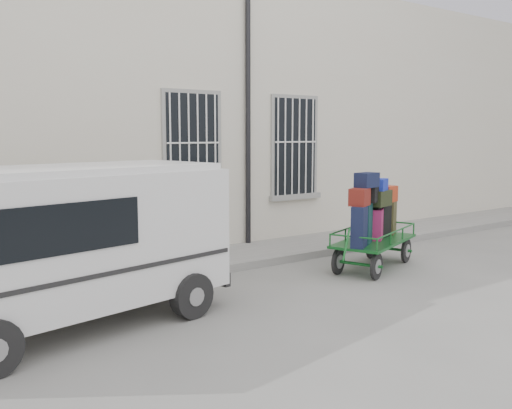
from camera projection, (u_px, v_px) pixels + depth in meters
The scene contains 5 objects.
ground at pixel (301, 284), 9.71m from camera, with size 80.00×80.00×0.00m, color slate.
building at pixel (155, 115), 13.77m from camera, with size 24.00×5.15×6.00m.
sidewalk at pixel (230, 257), 11.47m from camera, with size 24.00×1.70×0.15m, color slate.
luggage_cart at pixel (374, 220), 10.70m from camera, with size 2.49×1.66×1.85m.
van at pixel (67, 237), 7.36m from camera, with size 4.46×2.52×2.12m.
Camera 1 is at (-6.18, -7.22, 2.52)m, focal length 40.00 mm.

